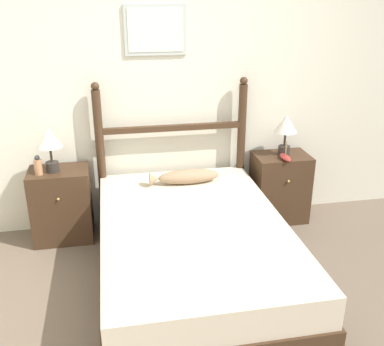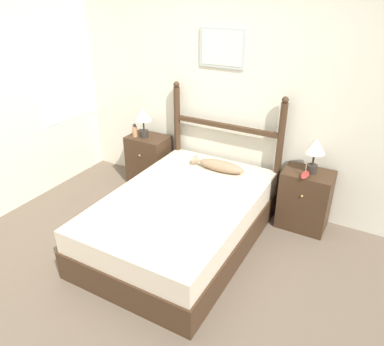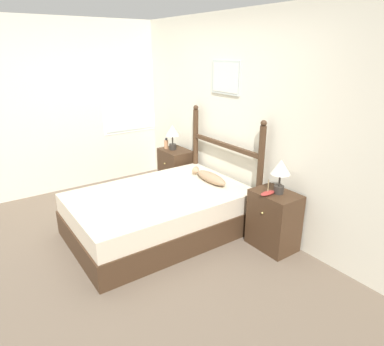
{
  "view_description": "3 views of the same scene",
  "coord_description": "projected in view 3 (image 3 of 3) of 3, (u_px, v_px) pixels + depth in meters",
  "views": [
    {
      "loc": [
        -0.61,
        -2.22,
        2.08
      ],
      "look_at": [
        0.03,
        1.12,
        0.7
      ],
      "focal_mm": 42.0,
      "sensor_mm": 36.0,
      "label": 1
    },
    {
      "loc": [
        1.57,
        -2.09,
        2.42
      ],
      "look_at": [
        -0.13,
        0.95,
        0.62
      ],
      "focal_mm": 35.0,
      "sensor_mm": 36.0,
      "label": 2
    },
    {
      "loc": [
        3.2,
        -1.19,
        2.12
      ],
      "look_at": [
        -0.02,
        1.07,
        0.68
      ],
      "focal_mm": 32.0,
      "sensor_mm": 36.0,
      "label": 3
    }
  ],
  "objects": [
    {
      "name": "model_boat",
      "position": [
        268.0,
        193.0,
        3.61
      ],
      "size": [
        0.08,
        0.19,
        0.17
      ],
      "color": "maroon",
      "rests_on": "nightstand_right"
    },
    {
      "name": "fish_pillow",
      "position": [
        210.0,
        177.0,
        4.33
      ],
      "size": [
        0.61,
        0.15,
        0.13
      ],
      "color": "#997A5B",
      "rests_on": "bed"
    },
    {
      "name": "bed",
      "position": [
        160.0,
        213.0,
        4.12
      ],
      "size": [
        1.37,
        2.07,
        0.52
      ],
      "color": "#3D2819",
      "rests_on": "ground_plane"
    },
    {
      "name": "wall_left",
      "position": [
        52.0,
        109.0,
        5.04
      ],
      "size": [
        0.08,
        6.4,
        2.55
      ],
      "color": "beige",
      "rests_on": "ground_plane"
    },
    {
      "name": "ground_plane",
      "position": [
        115.0,
        249.0,
        3.83
      ],
      "size": [
        16.0,
        16.0,
        0.0
      ],
      "primitive_type": "plane",
      "color": "brown"
    },
    {
      "name": "nightstand_left",
      "position": [
        176.0,
        170.0,
        5.34
      ],
      "size": [
        0.51,
        0.39,
        0.66
      ],
      "color": "#3D2819",
      "rests_on": "ground_plane"
    },
    {
      "name": "wall_back",
      "position": [
        236.0,
        119.0,
        4.32
      ],
      "size": [
        6.4,
        0.08,
        2.55
      ],
      "color": "beige",
      "rests_on": "ground_plane"
    },
    {
      "name": "table_lamp_left",
      "position": [
        172.0,
        133.0,
        5.15
      ],
      "size": [
        0.21,
        0.21,
        0.38
      ],
      "color": "#2D2823",
      "rests_on": "nightstand_left"
    },
    {
      "name": "nightstand_right",
      "position": [
        274.0,
        220.0,
        3.78
      ],
      "size": [
        0.51,
        0.39,
        0.66
      ],
      "color": "#3D2819",
      "rests_on": "ground_plane"
    },
    {
      "name": "headboard",
      "position": [
        224.0,
        161.0,
        4.49
      ],
      "size": [
        1.37,
        0.08,
        1.37
      ],
      "color": "#3D2819",
      "rests_on": "ground_plane"
    },
    {
      "name": "table_lamp_right",
      "position": [
        281.0,
        170.0,
        3.57
      ],
      "size": [
        0.21,
        0.21,
        0.38
      ],
      "color": "#2D2823",
      "rests_on": "nightstand_right"
    },
    {
      "name": "bottle",
      "position": [
        166.0,
        144.0,
        5.27
      ],
      "size": [
        0.06,
        0.06,
        0.17
      ],
      "color": "tan",
      "rests_on": "nightstand_left"
    }
  ]
}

